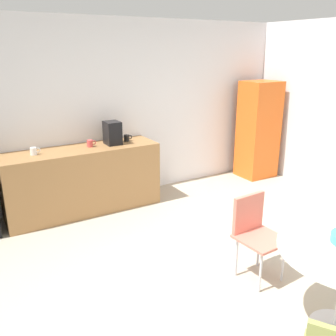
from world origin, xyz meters
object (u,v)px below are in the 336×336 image
mug_green (127,138)px  coffee_maker (112,133)px  locker_cabinet (258,130)px  mug_white (34,151)px  mug_red (90,143)px  chair_coral (254,227)px

mug_green → coffee_maker: (-0.24, -0.06, 0.11)m
locker_cabinet → coffee_maker: (-2.66, 0.10, 0.23)m
locker_cabinet → coffee_maker: size_ratio=5.18×
mug_white → coffee_maker: coffee_maker is taller
mug_red → chair_coral: bearing=-71.2°
mug_red → coffee_maker: 0.34m
chair_coral → coffee_maker: 2.45m
chair_coral → mug_white: (-1.55, 2.35, 0.43)m
locker_cabinet → chair_coral: locker_cabinet is taller
mug_green → mug_white: bearing=-177.5°
chair_coral → mug_red: (-0.81, 2.37, 0.43)m
mug_green → mug_red: size_ratio=1.00×
chair_coral → coffee_maker: bearing=101.7°
mug_white → coffee_maker: size_ratio=0.40×
mug_white → mug_red: same height
mug_white → mug_green: (1.30, 0.06, 0.00)m
chair_coral → mug_red: size_ratio=6.43×
mug_white → locker_cabinet: bearing=-1.6°
chair_coral → coffee_maker: size_ratio=2.59×
locker_cabinet → chair_coral: bearing=-134.1°
mug_white → coffee_maker: bearing=-0.3°
chair_coral → mug_white: bearing=123.4°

